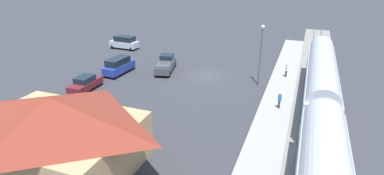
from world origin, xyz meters
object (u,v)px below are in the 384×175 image
object	(u,v)px
sedan_maroon	(85,83)
pickup_charcoal	(166,64)
pedestrian_waiting_far	(280,99)
suv_blue	(119,65)
station_building	(55,132)
pedestrian_on_platform	(286,70)
suv_silver	(124,42)
light_pole_near_platform	(261,48)

from	to	relation	value
sedan_maroon	pickup_charcoal	distance (m)	11.13
pedestrian_waiting_far	suv_blue	size ratio (longest dim) A/B	0.34
station_building	pedestrian_on_platform	xyz separation A→B (m)	(-14.18, -24.71, -1.62)
suv_silver	pedestrian_waiting_far	bearing A→B (deg)	151.70
pedestrian_waiting_far	suv_blue	distance (m)	21.74
pedestrian_on_platform	sedan_maroon	world-z (taller)	pedestrian_on_platform
station_building	pedestrian_on_platform	distance (m)	28.53
pedestrian_on_platform	sedan_maroon	size ratio (longest dim) A/B	0.38
pedestrian_on_platform	pickup_charcoal	xyz separation A→B (m)	(15.70, 2.85, -0.25)
pedestrian_on_platform	pedestrian_waiting_far	world-z (taller)	same
sedan_maroon	station_building	bearing A→B (deg)	121.11
suv_blue	pedestrian_on_platform	bearing A→B (deg)	-164.53
pedestrian_waiting_far	light_pole_near_platform	xyz separation A→B (m)	(3.15, -6.28, 3.41)
suv_silver	pickup_charcoal	size ratio (longest dim) A/B	0.87
pickup_charcoal	light_pole_near_platform	distance (m)	13.25
sedan_maroon	suv_blue	bearing A→B (deg)	-94.34
pedestrian_waiting_far	light_pole_near_platform	distance (m)	7.81
pedestrian_on_platform	suv_silver	size ratio (longest dim) A/B	0.34
sedan_maroon	suv_blue	xyz separation A→B (m)	(-0.48, -6.33, 0.27)
pedestrian_waiting_far	pickup_charcoal	xyz separation A→B (m)	(15.87, -6.78, -0.25)
station_building	suv_blue	bearing A→B (deg)	-69.43
station_building	sedan_maroon	distance (m)	14.74
station_building	pickup_charcoal	world-z (taller)	station_building
sedan_maroon	suv_silver	world-z (taller)	suv_silver
pickup_charcoal	station_building	bearing A→B (deg)	93.98
pedestrian_waiting_far	suv_blue	bearing A→B (deg)	-9.92
station_building	suv_blue	distance (m)	20.19
pedestrian_on_platform	suv_silver	bearing A→B (deg)	-10.67
sedan_maroon	pedestrian_waiting_far	bearing A→B (deg)	-173.28
pedestrian_waiting_far	suv_silver	size ratio (longest dim) A/B	0.34
pedestrian_waiting_far	pedestrian_on_platform	bearing A→B (deg)	-88.99
suv_blue	pickup_charcoal	size ratio (longest dim) A/B	0.88
suv_blue	pickup_charcoal	xyz separation A→B (m)	(-5.55, -3.03, -0.12)
pedestrian_on_platform	sedan_maroon	xyz separation A→B (m)	(21.73, 12.21, -0.40)
suv_blue	pickup_charcoal	bearing A→B (deg)	-151.32
suv_blue	light_pole_near_platform	xyz separation A→B (m)	(-18.27, -2.54, 3.54)
pedestrian_waiting_far	station_building	bearing A→B (deg)	46.43
suv_silver	pedestrian_on_platform	bearing A→B (deg)	169.33
station_building	sedan_maroon	size ratio (longest dim) A/B	2.69
pedestrian_waiting_far	suv_silver	distance (m)	31.14
light_pole_near_platform	suv_blue	bearing A→B (deg)	7.91
pedestrian_on_platform	suv_blue	distance (m)	22.04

